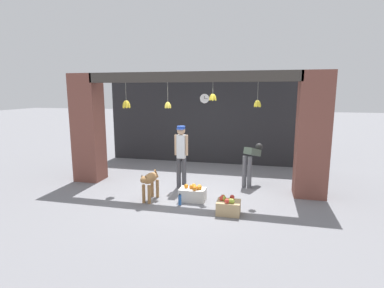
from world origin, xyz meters
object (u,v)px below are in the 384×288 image
(shopkeeper, at_px, (181,152))
(fruit_crate_apples, at_px, (228,206))
(dog, at_px, (150,181))
(fruit_crate_oranges, at_px, (193,194))
(wall_clock, at_px, (205,99))
(water_bottle, at_px, (180,200))
(worker_stooping, at_px, (251,159))

(shopkeeper, xyz_separation_m, fruit_crate_apples, (1.33, -1.36, -0.75))
(dog, distance_m, fruit_crate_oranges, 1.00)
(shopkeeper, relative_size, wall_clock, 4.77)
(dog, distance_m, fruit_crate_apples, 1.83)
(fruit_crate_apples, height_order, water_bottle, fruit_crate_apples)
(shopkeeper, distance_m, fruit_crate_apples, 2.05)
(fruit_crate_oranges, bearing_deg, shopkeeper, 120.78)
(water_bottle, bearing_deg, shopkeeper, 103.52)
(worker_stooping, xyz_separation_m, fruit_crate_oranges, (-1.21, -1.42, -0.54))
(worker_stooping, distance_m, wall_clock, 3.07)
(fruit_crate_oranges, height_order, fruit_crate_apples, fruit_crate_oranges)
(fruit_crate_oranges, bearing_deg, dog, -167.52)
(dog, bearing_deg, fruit_crate_oranges, 107.78)
(water_bottle, xyz_separation_m, wall_clock, (-0.22, 3.89, 2.04))
(shopkeeper, bearing_deg, water_bottle, 102.25)
(dog, height_order, water_bottle, dog)
(dog, relative_size, fruit_crate_oranges, 1.39)
(fruit_crate_oranges, bearing_deg, fruit_crate_apples, -33.08)
(worker_stooping, relative_size, fruit_crate_oranges, 1.82)
(shopkeeper, relative_size, fruit_crate_oranges, 2.72)
(dog, bearing_deg, shopkeeper, 161.64)
(fruit_crate_apples, bearing_deg, water_bottle, 167.73)
(water_bottle, bearing_deg, dog, 170.83)
(dog, xyz_separation_m, water_bottle, (0.72, -0.12, -0.34))
(fruit_crate_apples, height_order, wall_clock, wall_clock)
(fruit_crate_oranges, relative_size, wall_clock, 1.75)
(worker_stooping, distance_m, fruit_crate_oranges, 1.94)
(fruit_crate_oranges, height_order, wall_clock, wall_clock)
(worker_stooping, relative_size, water_bottle, 4.15)
(dog, xyz_separation_m, wall_clock, (0.50, 3.77, 1.71))
(wall_clock, bearing_deg, water_bottle, -86.75)
(fruit_crate_oranges, xyz_separation_m, wall_clock, (-0.43, 3.56, 2.00))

